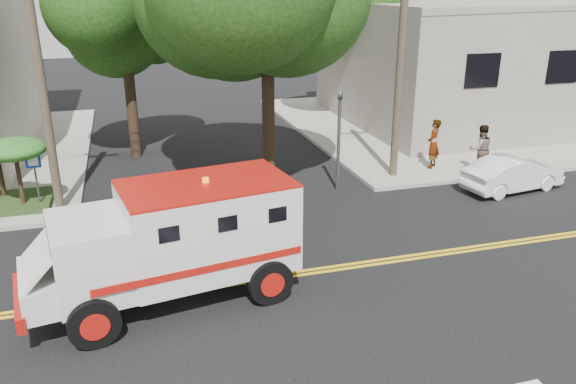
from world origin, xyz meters
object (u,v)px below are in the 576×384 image
object	(u,v)px
pedestrian_a	(433,144)
pedestrian_b	(480,149)
armored_truck	(175,237)
parked_sedan	(513,174)

from	to	relation	value
pedestrian_a	pedestrian_b	bearing A→B (deg)	97.84
armored_truck	parked_sedan	bearing A→B (deg)	9.38
armored_truck	pedestrian_b	distance (m)	13.39
armored_truck	pedestrian_a	distance (m)	12.73
armored_truck	pedestrian_b	size ratio (longest dim) A/B	3.39
armored_truck	parked_sedan	world-z (taller)	armored_truck
parked_sedan	pedestrian_b	size ratio (longest dim) A/B	2.01
armored_truck	pedestrian_b	xyz separation A→B (m)	(12.04, 5.85, -0.49)
armored_truck	pedestrian_b	world-z (taller)	armored_truck
parked_sedan	pedestrian_a	distance (m)	3.27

